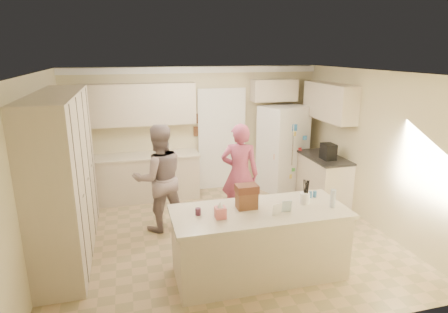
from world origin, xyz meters
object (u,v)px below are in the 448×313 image
object	(u,v)px
refrigerator	(283,148)
tissue_box	(220,213)
teen_boy	(159,178)
utensil_crock	(305,198)
dollhouse_body	(247,200)
teen_girl	(240,174)
coffee_maker	(328,152)
island_base	(259,244)

from	to	relation	value
refrigerator	tissue_box	world-z (taller)	refrigerator
tissue_box	teen_boy	xyz separation A→B (m)	(-0.58, 1.78, -0.10)
utensil_crock	dollhouse_body	size ratio (longest dim) A/B	0.58
tissue_box	teen_girl	world-z (taller)	teen_girl
coffee_maker	utensil_crock	bearing A→B (deg)	-127.12
refrigerator	utensil_crock	xyz separation A→B (m)	(-0.95, -2.92, 0.10)
refrigerator	tissue_box	bearing A→B (deg)	-145.64
island_base	utensil_crock	xyz separation A→B (m)	(0.65, 0.05, 0.56)
refrigerator	coffee_maker	distance (m)	1.17
coffee_maker	teen_boy	xyz separation A→B (m)	(-3.18, -0.22, -0.18)
refrigerator	tissue_box	distance (m)	3.75
refrigerator	coffee_maker	size ratio (longest dim) A/B	6.00
refrigerator	coffee_maker	world-z (taller)	refrigerator
utensil_crock	teen_girl	world-z (taller)	teen_girl
utensil_crock	teen_boy	distance (m)	2.42
refrigerator	teen_girl	size ratio (longest dim) A/B	1.03
refrigerator	island_base	xyz separation A→B (m)	(-1.60, -2.97, -0.46)
dollhouse_body	teen_girl	distance (m)	1.55
refrigerator	coffee_maker	xyz separation A→B (m)	(0.45, -1.07, 0.17)
dollhouse_body	teen_girl	xyz separation A→B (m)	(0.37, 1.50, -0.16)
teen_boy	teen_girl	size ratio (longest dim) A/B	1.02
refrigerator	teen_boy	world-z (taller)	refrigerator
utensil_crock	teen_boy	bearing A→B (deg)	137.54
coffee_maker	teen_girl	bearing A→B (deg)	-170.66
island_base	dollhouse_body	world-z (taller)	dollhouse_body
island_base	teen_girl	size ratio (longest dim) A/B	1.25
refrigerator	dollhouse_body	distance (m)	3.36
refrigerator	tissue_box	xyz separation A→B (m)	(-2.15, -3.07, 0.10)
teen_boy	utensil_crock	bearing A→B (deg)	128.76
refrigerator	dollhouse_body	bearing A→B (deg)	-142.00
coffee_maker	dollhouse_body	world-z (taller)	coffee_maker
refrigerator	island_base	distance (m)	3.40
island_base	teen_girl	distance (m)	1.67
utensil_crock	island_base	bearing A→B (deg)	-175.60
utensil_crock	tissue_box	distance (m)	1.21
coffee_maker	island_base	xyz separation A→B (m)	(-2.05, -1.90, -0.63)
dollhouse_body	refrigerator	bearing A→B (deg)	58.69
island_base	tissue_box	world-z (taller)	tissue_box
dollhouse_body	teen_boy	xyz separation A→B (m)	(-0.98, 1.58, -0.14)
refrigerator	teen_girl	distance (m)	1.95
teen_boy	tissue_box	bearing A→B (deg)	99.31
tissue_box	teen_boy	distance (m)	1.88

